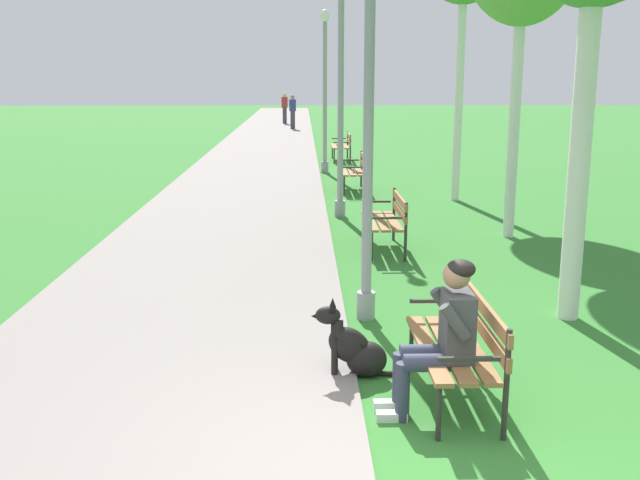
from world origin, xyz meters
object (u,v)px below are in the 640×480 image
(pedestrian_distant, at_px, (293,112))
(pedestrian_further_distant, at_px, (285,108))
(park_bench_far, at_px, (356,169))
(dog_black, at_px, (355,348))
(park_bench_furthest, at_px, (343,144))
(person_seated_on_near_bench, at_px, (443,332))
(park_bench_mid, at_px, (388,217))
(lamp_post_far, at_px, (325,90))
(park_bench_near, at_px, (462,340))
(lamp_post_mid, at_px, (341,87))
(lamp_post_near, at_px, (369,99))

(pedestrian_distant, distance_m, pedestrian_further_distant, 4.06)
(park_bench_far, relative_size, pedestrian_further_distant, 0.91)
(park_bench_far, height_order, dog_black, park_bench_far)
(park_bench_furthest, distance_m, pedestrian_distant, 13.25)
(dog_black, bearing_deg, person_seated_on_near_bench, -51.38)
(park_bench_far, bearing_deg, pedestrian_further_distant, 95.27)
(park_bench_mid, height_order, lamp_post_far, lamp_post_far)
(pedestrian_distant, relative_size, pedestrian_further_distant, 1.00)
(park_bench_near, xyz_separation_m, park_bench_far, (-0.07, 11.11, 0.00))
(park_bench_near, relative_size, lamp_post_mid, 0.33)
(park_bench_furthest, bearing_deg, park_bench_near, -89.90)
(park_bench_near, xyz_separation_m, pedestrian_distant, (-1.73, 30.27, 0.33))
(person_seated_on_near_bench, xyz_separation_m, pedestrian_distant, (-1.52, 30.53, 0.16))
(pedestrian_distant, bearing_deg, lamp_post_mid, -87.03)
(park_bench_far, xyz_separation_m, pedestrian_distant, (-1.66, 19.16, 0.33))
(person_seated_on_near_bench, height_order, lamp_post_near, lamp_post_near)
(dog_black, height_order, lamp_post_mid, lamp_post_mid)
(park_bench_far, height_order, lamp_post_near, lamp_post_near)
(dog_black, height_order, lamp_post_near, lamp_post_near)
(pedestrian_distant, bearing_deg, dog_black, -88.26)
(pedestrian_further_distant, bearing_deg, park_bench_far, -84.73)
(park_bench_far, xyz_separation_m, park_bench_furthest, (0.04, 6.02, 0.00))
(dog_black, relative_size, pedestrian_further_distant, 0.50)
(park_bench_mid, bearing_deg, pedestrian_distant, 93.96)
(park_bench_near, relative_size, park_bench_far, 1.00)
(lamp_post_mid, relative_size, pedestrian_distant, 2.80)
(pedestrian_distant, bearing_deg, park_bench_near, -86.73)
(park_bench_near, bearing_deg, pedestrian_distant, 93.27)
(person_seated_on_near_bench, height_order, pedestrian_distant, pedestrian_distant)
(park_bench_mid, bearing_deg, lamp_post_far, 94.19)
(pedestrian_distant, bearing_deg, lamp_post_far, -86.18)
(park_bench_near, relative_size, park_bench_mid, 1.00)
(pedestrian_further_distant, bearing_deg, park_bench_furthest, -82.78)
(pedestrian_distant, bearing_deg, park_bench_far, -85.05)
(park_bench_far, xyz_separation_m, lamp_post_near, (-0.52, -9.02, 1.84))
(dog_black, bearing_deg, park_bench_furthest, 87.26)
(person_seated_on_near_bench, relative_size, lamp_post_far, 0.29)
(park_bench_furthest, bearing_deg, pedestrian_distant, 97.36)
(park_bench_furthest, relative_size, person_seated_on_near_bench, 1.20)
(park_bench_mid, relative_size, lamp_post_near, 0.33)
(pedestrian_distant, bearing_deg, park_bench_mid, -86.04)
(lamp_post_far, relative_size, pedestrian_distant, 2.58)
(park_bench_furthest, height_order, pedestrian_distant, pedestrian_distant)
(park_bench_furthest, relative_size, lamp_post_near, 0.33)
(person_seated_on_near_bench, bearing_deg, pedestrian_distant, 92.85)
(park_bench_near, xyz_separation_m, person_seated_on_near_bench, (-0.21, -0.26, 0.17))
(person_seated_on_near_bench, relative_size, dog_black, 1.50)
(park_bench_mid, height_order, person_seated_on_near_bench, person_seated_on_near_bench)
(park_bench_far, relative_size, person_seated_on_near_bench, 1.20)
(dog_black, bearing_deg, pedestrian_further_distant, 92.34)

